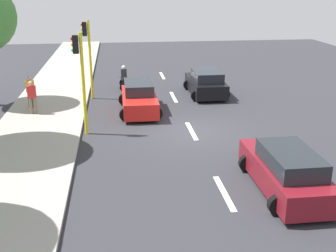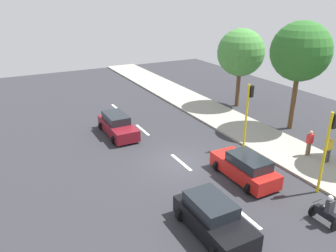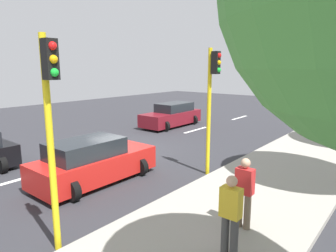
{
  "view_description": "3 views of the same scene",
  "coord_description": "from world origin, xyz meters",
  "px_view_note": "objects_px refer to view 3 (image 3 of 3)",
  "views": [
    {
      "loc": [
        3.33,
        17.8,
        6.5
      ],
      "look_at": [
        1.34,
        2.0,
        0.99
      ],
      "focal_mm": 44.8,
      "sensor_mm": 36.0,
      "label": 1
    },
    {
      "loc": [
        -9.29,
        -15.88,
        9.78
      ],
      "look_at": [
        0.64,
        2.97,
        1.28
      ],
      "focal_mm": 35.39,
      "sensor_mm": 36.0,
      "label": 2
    },
    {
      "loc": [
        10.35,
        -9.35,
        3.86
      ],
      "look_at": [
        0.84,
        2.25,
        0.93
      ],
      "focal_mm": 32.42,
      "sensor_mm": 36.0,
      "label": 3
    }
  ],
  "objects_px": {
    "car_red": "(93,162)",
    "pedestrian_by_tree": "(244,191)",
    "car_maroon": "(172,115)",
    "traffic_light_corner": "(51,115)",
    "traffic_light_midblock": "(212,94)",
    "pedestrian_near_signal": "(230,214)"
  },
  "relations": [
    {
      "from": "pedestrian_by_tree",
      "to": "car_maroon",
      "type": "bearing_deg",
      "value": 135.84
    },
    {
      "from": "car_maroon",
      "to": "traffic_light_midblock",
      "type": "xyz_separation_m",
      "value": [
        6.82,
        -6.32,
        2.22
      ]
    },
    {
      "from": "car_maroon",
      "to": "pedestrian_by_tree",
      "type": "xyz_separation_m",
      "value": [
        9.53,
        -9.25,
        0.35
      ]
    },
    {
      "from": "car_red",
      "to": "pedestrian_by_tree",
      "type": "xyz_separation_m",
      "value": [
        5.36,
        0.21,
        0.35
      ]
    },
    {
      "from": "car_red",
      "to": "traffic_light_midblock",
      "type": "relative_size",
      "value": 0.94
    },
    {
      "from": "car_maroon",
      "to": "traffic_light_midblock",
      "type": "height_order",
      "value": "traffic_light_midblock"
    },
    {
      "from": "car_maroon",
      "to": "car_red",
      "type": "bearing_deg",
      "value": -66.26
    },
    {
      "from": "car_maroon",
      "to": "pedestrian_by_tree",
      "type": "height_order",
      "value": "pedestrian_by_tree"
    },
    {
      "from": "traffic_light_midblock",
      "to": "car_maroon",
      "type": "bearing_deg",
      "value": 137.16
    },
    {
      "from": "pedestrian_by_tree",
      "to": "traffic_light_corner",
      "type": "distance_m",
      "value": 4.52
    },
    {
      "from": "traffic_light_midblock",
      "to": "car_red",
      "type": "bearing_deg",
      "value": -130.22
    },
    {
      "from": "car_maroon",
      "to": "traffic_light_corner",
      "type": "height_order",
      "value": "traffic_light_corner"
    },
    {
      "from": "car_red",
      "to": "pedestrian_by_tree",
      "type": "relative_size",
      "value": 2.52
    },
    {
      "from": "car_red",
      "to": "traffic_light_corner",
      "type": "height_order",
      "value": "traffic_light_corner"
    },
    {
      "from": "traffic_light_midblock",
      "to": "pedestrian_near_signal",
      "type": "bearing_deg",
      "value": -54.1
    },
    {
      "from": "pedestrian_by_tree",
      "to": "traffic_light_midblock",
      "type": "relative_size",
      "value": 0.38
    },
    {
      "from": "car_red",
      "to": "traffic_light_midblock",
      "type": "height_order",
      "value": "traffic_light_midblock"
    },
    {
      "from": "car_maroon",
      "to": "pedestrian_by_tree",
      "type": "distance_m",
      "value": 13.28
    },
    {
      "from": "pedestrian_near_signal",
      "to": "pedestrian_by_tree",
      "type": "height_order",
      "value": "same"
    },
    {
      "from": "car_maroon",
      "to": "pedestrian_by_tree",
      "type": "relative_size",
      "value": 2.67
    },
    {
      "from": "pedestrian_near_signal",
      "to": "pedestrian_by_tree",
      "type": "xyz_separation_m",
      "value": [
        -0.28,
        1.2,
        0.0
      ]
    },
    {
      "from": "pedestrian_by_tree",
      "to": "traffic_light_corner",
      "type": "bearing_deg",
      "value": -131.14
    }
  ]
}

